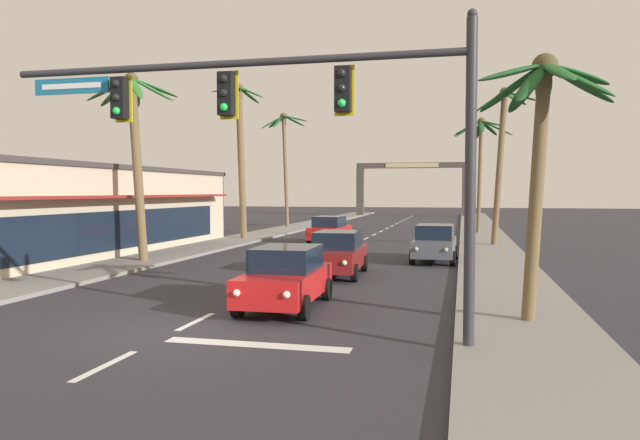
{
  "coord_description": "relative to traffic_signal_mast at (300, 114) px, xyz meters",
  "views": [
    {
      "loc": [
        6.34,
        -12.31,
        3.19
      ],
      "look_at": [
        1.52,
        8.0,
        2.2
      ],
      "focal_mm": 33.71,
      "sensor_mm": 36.0,
      "label": 1
    }
  ],
  "objects": [
    {
      "name": "ground_plane",
      "position": [
        -3.02,
        0.15,
        -4.81
      ],
      "size": [
        220.0,
        220.0,
        0.0
      ],
      "primitive_type": "plane",
      "color": "#2D2D33"
    },
    {
      "name": "sidewalk_right",
      "position": [
        4.78,
        20.15,
        -4.74
      ],
      "size": [
        3.2,
        110.0,
        0.14
      ],
      "primitive_type": "cube",
      "color": "gray",
      "rests_on": "ground"
    },
    {
      "name": "sidewalk_left",
      "position": [
        -10.82,
        20.15,
        -4.74
      ],
      "size": [
        3.2,
        110.0,
        0.14
      ],
      "primitive_type": "cube",
      "color": "gray",
      "rests_on": "ground"
    },
    {
      "name": "lane_markings",
      "position": [
        -2.59,
        19.55,
        -4.8
      ],
      "size": [
        4.28,
        86.35,
        0.01
      ],
      "color": "silver",
      "rests_on": "ground"
    },
    {
      "name": "traffic_signal_mast",
      "position": [
        0.0,
        0.0,
        0.0
      ],
      "size": [
        10.31,
        0.41,
        6.74
      ],
      "color": "#2D2D33",
      "rests_on": "ground"
    },
    {
      "name": "sedan_lead_at_stop_bar",
      "position": [
        -1.36,
        3.5,
        -3.95
      ],
      "size": [
        2.03,
        4.48,
        1.68
      ],
      "color": "red",
      "rests_on": "ground"
    },
    {
      "name": "sedan_third_in_queue",
      "position": [
        -1.28,
        10.05,
        -3.95
      ],
      "size": [
        2.07,
        4.5,
        1.68
      ],
      "color": "maroon",
      "rests_on": "ground"
    },
    {
      "name": "sedan_oncoming_far",
      "position": [
        -4.61,
        23.85,
        -3.95
      ],
      "size": [
        2.14,
        4.52,
        1.68
      ],
      "color": "red",
      "rests_on": "ground"
    },
    {
      "name": "sedan_parked_nearest_kerb",
      "position": [
        2.12,
        15.59,
        -3.95
      ],
      "size": [
        2.04,
        4.49,
        1.68
      ],
      "color": "#4C515B",
      "rests_on": "ground"
    },
    {
      "name": "palm_left_second",
      "position": [
        -10.86,
        11.96,
        0.93
      ],
      "size": [
        3.87,
        3.95,
        8.46
      ],
      "color": "brown",
      "rests_on": "ground"
    },
    {
      "name": "palm_left_third",
      "position": [
        -10.84,
        24.95,
        1.77
      ],
      "size": [
        3.51,
        3.4,
        10.25
      ],
      "color": "brown",
      "rests_on": "ground"
    },
    {
      "name": "palm_left_farthest",
      "position": [
        -11.74,
        37.96,
        2.62
      ],
      "size": [
        4.12,
        4.16,
        10.01
      ],
      "color": "brown",
      "rests_on": "ground"
    },
    {
      "name": "palm_right_nearest",
      "position": [
        5.13,
        2.77,
        0.04
      ],
      "size": [
        3.34,
        3.49,
        6.41
      ],
      "color": "brown",
      "rests_on": "ground"
    },
    {
      "name": "palm_right_third",
      "position": [
        5.49,
        23.73,
        1.45
      ],
      "size": [
        3.55,
        3.44,
        9.12
      ],
      "color": "brown",
      "rests_on": "ground"
    },
    {
      "name": "palm_right_farthest",
      "position": [
        4.62,
        34.2,
        1.82
      ],
      "size": [
        4.45,
        4.57,
        8.69
      ],
      "color": "brown",
      "rests_on": "ground"
    },
    {
      "name": "storefront_strip_left",
      "position": [
        -15.26,
        13.71,
        -2.57
      ],
      "size": [
        7.09,
        23.8,
        4.47
      ],
      "color": "beige",
      "rests_on": "ground"
    },
    {
      "name": "town_gateway_arch",
      "position": [
        -3.02,
        65.6,
        -0.37
      ],
      "size": [
        14.32,
        0.9,
        6.9
      ],
      "color": "#423D38",
      "rests_on": "ground"
    }
  ]
}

